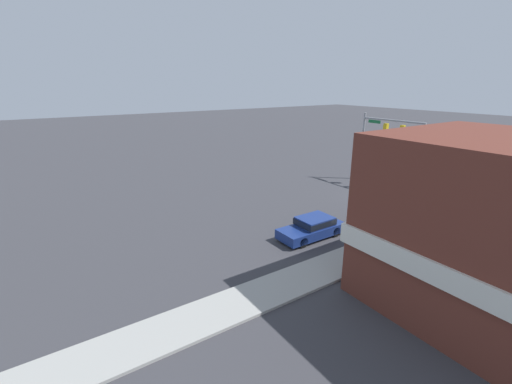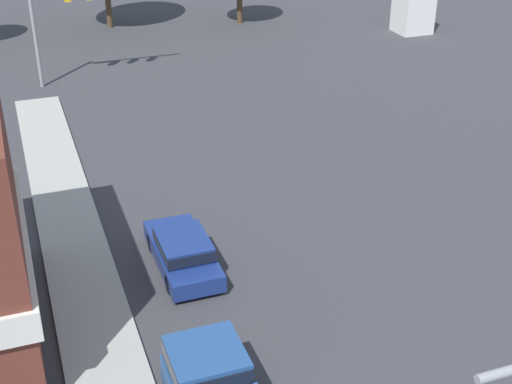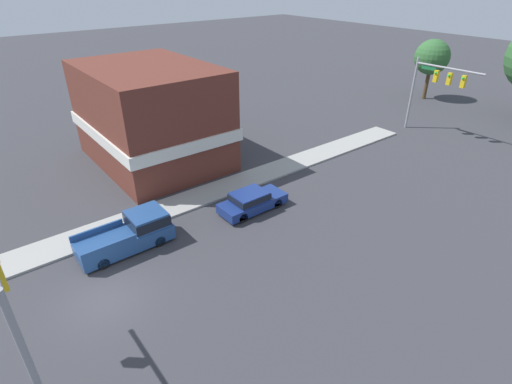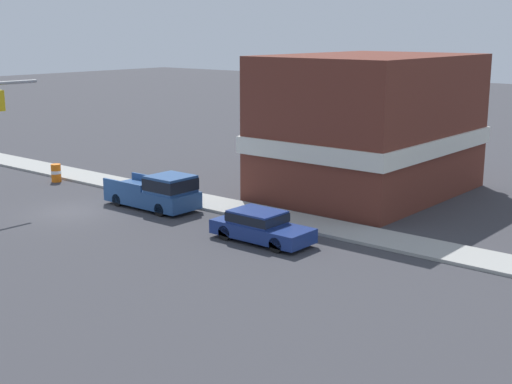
# 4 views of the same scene
# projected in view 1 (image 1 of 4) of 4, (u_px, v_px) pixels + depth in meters

# --- Properties ---
(ground_plane) EXTENTS (200.00, 200.00, 0.00)m
(ground_plane) POSITION_uv_depth(u_px,v_px,m) (385.00, 199.00, 29.97)
(ground_plane) COLOR #38383D
(sidewalk_curb) EXTENTS (2.40, 60.00, 0.14)m
(sidewalk_curb) POSITION_uv_depth(u_px,v_px,m) (450.00, 219.00, 25.44)
(sidewalk_curb) COLOR #9E9E99
(sidewalk_curb) RESTS_ON ground
(near_signal_assembly) EXTENTS (6.62, 0.49, 6.89)m
(near_signal_assembly) POSITION_uv_depth(u_px,v_px,m) (380.00, 134.00, 33.29)
(near_signal_assembly) COLOR gray
(near_signal_assembly) RESTS_ON ground
(car_lead) EXTENTS (1.85, 4.60, 1.35)m
(car_lead) POSITION_uv_depth(u_px,v_px,m) (313.00, 227.00, 22.41)
(car_lead) COLOR black
(car_lead) RESTS_ON ground
(pickup_truck_parked) EXTENTS (2.08, 5.25, 1.88)m
(pickup_truck_parked) POSITION_uv_depth(u_px,v_px,m) (399.00, 206.00, 25.55)
(pickup_truck_parked) COLOR black
(pickup_truck_parked) RESTS_ON ground
(construction_barrel) EXTENTS (0.60, 0.60, 1.08)m
(construction_barrel) POSITION_uv_depth(u_px,v_px,m) (471.00, 191.00, 30.35)
(construction_barrel) COLOR orange
(construction_barrel) RESTS_ON ground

